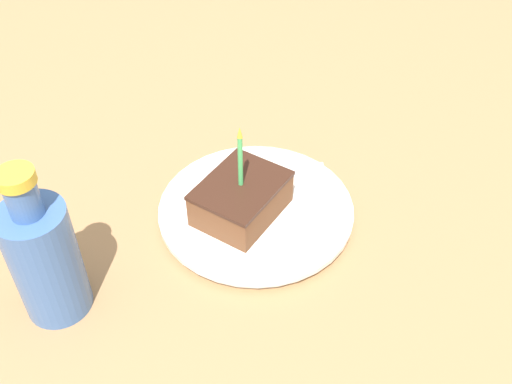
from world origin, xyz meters
TOP-DOWN VIEW (x-y plane):
  - ground_plane at (0.00, 0.00)m, footprint 2.40×2.40m
  - plate at (0.02, -0.03)m, footprint 0.25×0.25m
  - cake_slice at (0.01, -0.05)m, footprint 0.09×0.11m
  - fork at (0.00, 0.04)m, footprint 0.15×0.11m
  - bottle at (-0.09, -0.26)m, footprint 0.07×0.07m

SIDE VIEW (x-z plane):
  - ground_plane at x=0.00m, z-range -0.04..0.00m
  - plate at x=0.02m, z-range 0.00..0.02m
  - fork at x=0.00m, z-range 0.02..0.02m
  - cake_slice at x=0.01m, z-range -0.02..0.11m
  - bottle at x=-0.09m, z-range -0.02..0.17m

